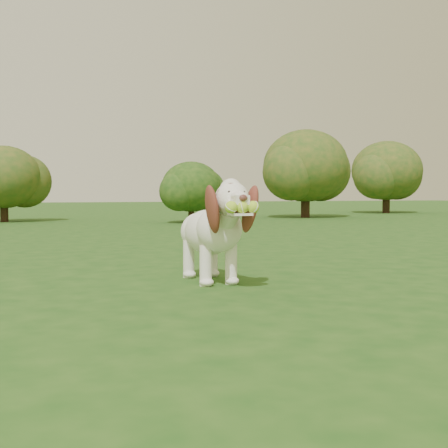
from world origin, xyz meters
name	(u,v)px	position (x,y,z in m)	size (l,w,h in m)	color
ground	(278,290)	(0.00, 0.00, 0.00)	(80.00, 80.00, 0.00)	#1B4714
dog	(213,228)	(-0.25, 0.41, 0.35)	(0.37, 1.02, 0.67)	white
shrub_f	(306,166)	(5.87, 9.05, 1.28)	(2.11, 2.11, 2.18)	#382314
shrub_b	(4,177)	(-1.11, 9.66, 0.94)	(1.54, 1.54, 1.59)	#382314
shrub_c	(191,187)	(2.35, 7.75, 0.73)	(1.20, 1.20, 1.24)	#382314
shrub_h	(387,171)	(10.02, 10.99, 1.31)	(2.15, 2.15, 2.23)	#382314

